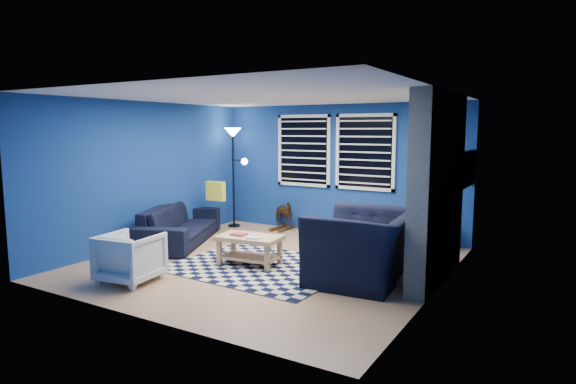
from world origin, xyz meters
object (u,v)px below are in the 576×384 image
object	(u,v)px
sofa	(180,224)
tv	(466,169)
armchair_big	(363,247)
rocking_horse	(283,213)
cabinet	(433,234)
coffee_table	(249,244)
floor_lamp	(234,146)
armchair_bent	(130,257)

from	to	relation	value
sofa	tv	bearing A→B (deg)	-94.29
tv	armchair_big	world-z (taller)	tv
rocking_horse	cabinet	world-z (taller)	rocking_horse
tv	coffee_table	distance (m)	3.61
cabinet	floor_lamp	xyz separation A→B (m)	(-4.03, -0.26, 1.44)
armchair_big	cabinet	distance (m)	2.36
tv	armchair_big	size ratio (longest dim) A/B	0.69
sofa	floor_lamp	size ratio (longest dim) A/B	1.12
tv	rocking_horse	distance (m)	3.71
tv	floor_lamp	world-z (taller)	floor_lamp
armchair_bent	sofa	bearing A→B (deg)	-71.28
rocking_horse	coffee_table	world-z (taller)	rocking_horse
tv	floor_lamp	bearing A→B (deg)	-179.89
rocking_horse	floor_lamp	world-z (taller)	floor_lamp
cabinet	armchair_bent	bearing A→B (deg)	-114.15
armchair_big	rocking_horse	xyz separation A→B (m)	(-2.66, 2.31, -0.14)
armchair_big	armchair_bent	xyz separation A→B (m)	(-2.66, -1.60, -0.14)
tv	armchair_bent	bearing A→B (deg)	-133.95
armchair_bent	cabinet	xyz separation A→B (m)	(3.01, 3.93, -0.09)
rocking_horse	cabinet	distance (m)	3.01
tv	rocking_horse	size ratio (longest dim) A/B	1.59
rocking_horse	coffee_table	xyz separation A→B (m)	(0.92, -2.47, -0.01)
armchair_bent	rocking_horse	world-z (taller)	armchair_bent
tv	armchair_bent	size ratio (longest dim) A/B	1.38
armchair_big	floor_lamp	size ratio (longest dim) A/B	0.71
armchair_big	floor_lamp	world-z (taller)	floor_lamp
armchair_big	coffee_table	world-z (taller)	armchair_big
armchair_bent	rocking_horse	xyz separation A→B (m)	(-0.00, 3.91, 0.00)
armchair_big	floor_lamp	distance (m)	4.39
armchair_bent	cabinet	bearing A→B (deg)	-135.16
floor_lamp	coffee_table	bearing A→B (deg)	-48.88
armchair_bent	floor_lamp	bearing A→B (deg)	-82.06
armchair_big	rocking_horse	size ratio (longest dim) A/B	2.31
armchair_bent	cabinet	distance (m)	4.95
sofa	rocking_horse	xyz separation A→B (m)	(0.99, 1.91, -0.00)
tv	sofa	xyz separation A→B (m)	(-4.54, -1.67, -1.06)
tv	sofa	bearing A→B (deg)	-159.79
armchair_bent	coffee_table	bearing A→B (deg)	-130.15
sofa	armchair_bent	xyz separation A→B (m)	(1.00, -2.01, -0.01)
armchair_bent	coffee_table	world-z (taller)	armchair_bent
sofa	rocking_horse	bearing A→B (deg)	-52.01
armchair_bent	cabinet	world-z (taller)	armchair_bent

